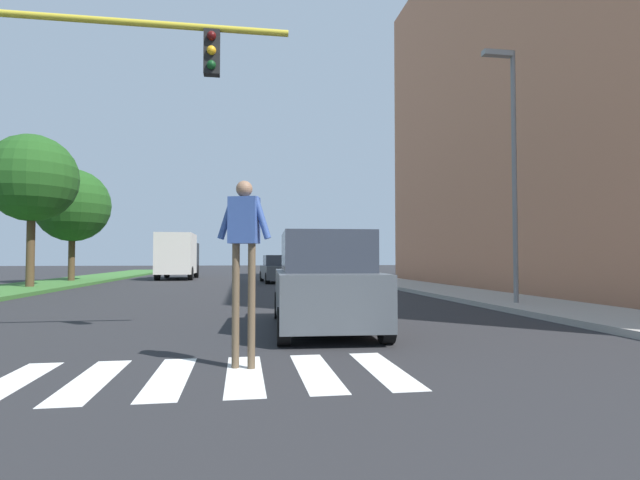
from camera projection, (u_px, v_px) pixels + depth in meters
The scene contains 12 objects.
ground_plane at pixel (226, 285), 26.99m from camera, with size 140.00×140.00×0.00m, color #262628.
crosswalk at pixel (170, 377), 6.01m from camera, with size 5.85×2.20×0.01m.
median_strip at pixel (33, 287), 23.60m from camera, with size 3.92×64.00×0.15m, color #386B2D.
tree_far at pixel (32, 179), 22.76m from camera, with size 4.02×4.02×7.01m.
tree_distant at pixel (73, 206), 28.75m from camera, with size 4.23×4.23×6.50m.
apartment_block_right at pixel (616, 78), 22.15m from camera, with size 10.86×30.72×19.11m, color tan.
sidewalk_right at pixel (402, 284), 26.47m from camera, with size 3.00×64.00×0.15m, color #9E9991.
street_lamp_right at pixel (511, 152), 14.63m from camera, with size 1.02×0.24×7.50m.
pedestrian_performer at pixel (244, 243), 6.56m from camera, with size 0.73×0.35×2.49m.
suv_crossing at pixel (324, 284), 10.08m from camera, with size 2.19×4.70×1.97m.
sedan_midblock at pixel (278, 270), 29.38m from camera, with size 2.00×4.31×1.62m.
truck_box_delivery at pixel (178, 255), 34.05m from camera, with size 2.40×6.20×3.10m.
Camera 1 is at (0.86, 2.47, 1.46)m, focal length 27.68 mm.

